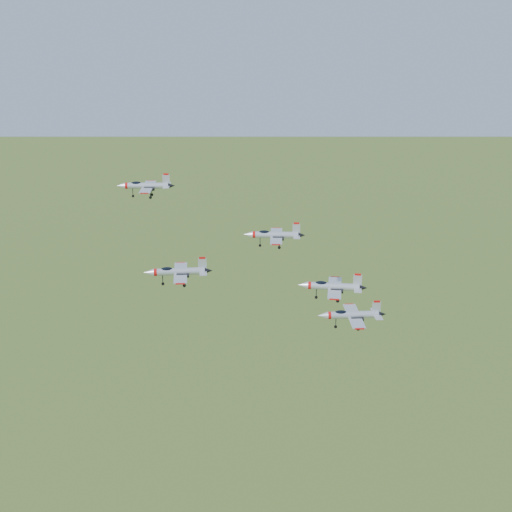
# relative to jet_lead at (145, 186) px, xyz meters

# --- Properties ---
(jet_lead) EXTENTS (11.49, 9.66, 3.08)m
(jet_lead) POSITION_rel_jet_lead_xyz_m (0.00, 0.00, 0.00)
(jet_lead) COLOR #B2B8BF
(jet_left_high) EXTENTS (10.85, 9.08, 2.90)m
(jet_left_high) POSITION_rel_jet_lead_xyz_m (27.91, -12.90, -4.09)
(jet_left_high) COLOR #B2B8BF
(jet_right_high) EXTENTS (10.44, 8.87, 2.84)m
(jet_right_high) POSITION_rel_jet_lead_xyz_m (16.21, -31.64, -4.63)
(jet_right_high) COLOR #B2B8BF
(jet_left_low) EXTENTS (12.48, 10.33, 3.34)m
(jet_left_low) POSITION_rel_jet_lead_xyz_m (38.22, -10.99, -13.76)
(jet_left_low) COLOR #B2B8BF
(jet_right_low) EXTENTS (11.31, 9.58, 3.06)m
(jet_right_low) POSITION_rel_jet_lead_xyz_m (42.46, -21.62, -14.12)
(jet_right_low) COLOR #B2B8BF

